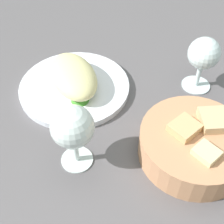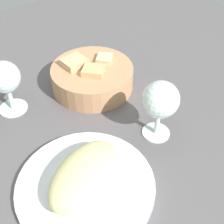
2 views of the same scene
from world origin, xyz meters
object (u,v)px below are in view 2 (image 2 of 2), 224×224
object	(u,v)px
plate	(86,186)
bread_basket	(92,77)
wine_glass_far	(5,80)
wine_glass_near	(160,102)

from	to	relation	value
plate	bread_basket	bearing A→B (deg)	53.98
bread_basket	wine_glass_far	size ratio (longest dim) A/B	1.59
plate	bread_basket	world-z (taller)	bread_basket
wine_glass_far	wine_glass_near	bearing A→B (deg)	-50.13
plate	wine_glass_near	world-z (taller)	wine_glass_near
plate	wine_glass_near	distance (cm)	20.71
bread_basket	wine_glass_near	xyz separation A→B (cm)	(1.92, -20.98, 5.74)
bread_basket	wine_glass_far	xyz separation A→B (cm)	(-18.89, 3.94, 5.18)
wine_glass_near	wine_glass_far	size ratio (longest dim) A/B	1.05
bread_basket	wine_glass_near	world-z (taller)	wine_glass_near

